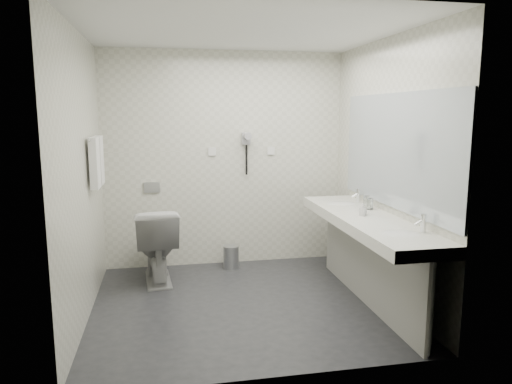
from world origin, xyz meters
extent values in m
plane|color=#242428|center=(0.00, 0.00, 0.00)|extent=(2.80, 2.80, 0.00)
plane|color=silver|center=(0.00, 0.00, 2.50)|extent=(2.80, 2.80, 0.00)
plane|color=beige|center=(0.00, 1.30, 1.25)|extent=(2.80, 0.00, 2.80)
plane|color=beige|center=(0.00, -1.30, 1.25)|extent=(2.80, 0.00, 2.80)
plane|color=beige|center=(-1.40, 0.00, 1.25)|extent=(0.00, 2.60, 2.60)
plane|color=beige|center=(1.40, 0.00, 1.25)|extent=(0.00, 2.60, 2.60)
cube|color=silver|center=(1.12, -0.20, 0.80)|extent=(0.55, 2.20, 0.10)
cube|color=gray|center=(1.15, -0.20, 0.38)|extent=(0.03, 2.15, 0.75)
cylinder|color=silver|center=(1.18, -1.24, 0.38)|extent=(0.06, 0.06, 0.75)
cylinder|color=silver|center=(1.18, 0.84, 0.38)|extent=(0.06, 0.06, 0.75)
cube|color=#B2BCC6|center=(1.39, -0.20, 1.45)|extent=(0.02, 2.20, 1.05)
ellipsoid|color=white|center=(1.12, -0.85, 0.83)|extent=(0.40, 0.31, 0.05)
ellipsoid|color=white|center=(1.12, 0.45, 0.83)|extent=(0.40, 0.31, 0.05)
cylinder|color=silver|center=(1.32, -0.85, 0.92)|extent=(0.04, 0.04, 0.15)
cylinder|color=silver|center=(1.32, 0.45, 0.92)|extent=(0.04, 0.04, 0.15)
imported|color=silver|center=(1.10, -0.18, 0.91)|extent=(0.07, 0.07, 0.11)
imported|color=silver|center=(1.12, -0.14, 0.90)|extent=(0.10, 0.10, 0.10)
cylinder|color=silver|center=(1.29, 0.08, 0.91)|extent=(0.07, 0.07, 0.11)
cylinder|color=silver|center=(1.29, 0.16, 0.91)|extent=(0.08, 0.08, 0.12)
imported|color=white|center=(-0.81, 0.82, 0.40)|extent=(0.51, 0.83, 0.81)
cube|color=#B2B5BA|center=(-0.85, 1.29, 0.95)|extent=(0.18, 0.02, 0.12)
cylinder|color=#B2B5BA|center=(0.03, 1.07, 0.13)|extent=(0.21, 0.21, 0.25)
cylinder|color=#B2B5BA|center=(0.03, 1.07, 0.26)|extent=(0.18, 0.18, 0.02)
cylinder|color=silver|center=(-1.35, 0.55, 1.55)|extent=(0.02, 0.62, 0.02)
cube|color=white|center=(-1.34, 0.41, 1.33)|extent=(0.07, 0.24, 0.48)
cube|color=white|center=(-1.34, 0.69, 1.33)|extent=(0.07, 0.24, 0.48)
cube|color=#99999E|center=(0.25, 1.27, 1.50)|extent=(0.10, 0.04, 0.14)
cylinder|color=#99999E|center=(0.25, 1.20, 1.53)|extent=(0.08, 0.14, 0.08)
cylinder|color=black|center=(0.25, 1.26, 1.25)|extent=(0.02, 0.02, 0.35)
cube|color=white|center=(-0.15, 1.29, 1.35)|extent=(0.09, 0.02, 0.09)
cube|color=white|center=(0.55, 1.29, 1.35)|extent=(0.09, 0.02, 0.09)
camera|label=1|loc=(-0.70, -4.23, 1.79)|focal=33.34mm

